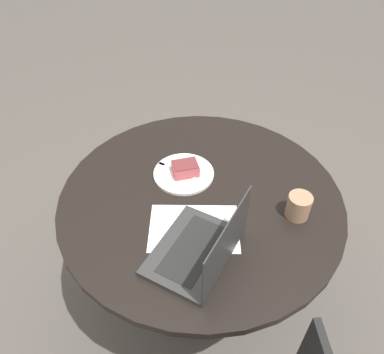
{
  "coord_description": "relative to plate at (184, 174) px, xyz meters",
  "views": [
    {
      "loc": [
        0.24,
        0.95,
        1.73
      ],
      "look_at": [
        0.02,
        -0.06,
        0.76
      ],
      "focal_mm": 35.0,
      "sensor_mm": 36.0,
      "label": 1
    }
  ],
  "objects": [
    {
      "name": "ground_plane",
      "position": [
        -0.04,
        0.12,
        -0.73
      ],
      "size": [
        12.0,
        12.0,
        0.0
      ],
      "primitive_type": "plane",
      "color": "#4C4742"
    },
    {
      "name": "dining_table",
      "position": [
        -0.04,
        0.12,
        -0.14
      ],
      "size": [
        1.06,
        1.06,
        0.72
      ],
      "color": "black",
      "rests_on": "ground_plane"
    },
    {
      "name": "paper_document",
      "position": [
        0.02,
        0.28,
        -0.0
      ],
      "size": [
        0.35,
        0.27,
        0.0
      ],
      "rotation": [
        0.0,
        0.0,
        -0.23
      ],
      "color": "white",
      "rests_on": "dining_table"
    },
    {
      "name": "plate",
      "position": [
        0.0,
        0.0,
        0.0
      ],
      "size": [
        0.24,
        0.24,
        0.01
      ],
      "color": "white",
      "rests_on": "dining_table"
    },
    {
      "name": "cake_slice",
      "position": [
        -0.01,
        0.01,
        0.03
      ],
      "size": [
        0.1,
        0.08,
        0.05
      ],
      "rotation": [
        0.0,
        0.0,
        3.18
      ],
      "color": "#B74C51",
      "rests_on": "plate"
    },
    {
      "name": "fork",
      "position": [
        0.04,
        -0.03,
        0.01
      ],
      "size": [
        0.14,
        0.13,
        0.0
      ],
      "rotation": [
        0.0,
        0.0,
        5.52
      ],
      "color": "silver",
      "rests_on": "plate"
    },
    {
      "name": "coffee_glass",
      "position": [
        -0.35,
        0.29,
        0.04
      ],
      "size": [
        0.08,
        0.08,
        0.09
      ],
      "color": "#997556",
      "rests_on": "dining_table"
    },
    {
      "name": "laptop",
      "position": [
        0.02,
        0.39,
        0.03
      ],
      "size": [
        0.38,
        0.39,
        0.22
      ],
      "rotation": [
        0.0,
        0.0,
        4.0
      ],
      "color": "#2D2D2D",
      "rests_on": "dining_table"
    }
  ]
}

